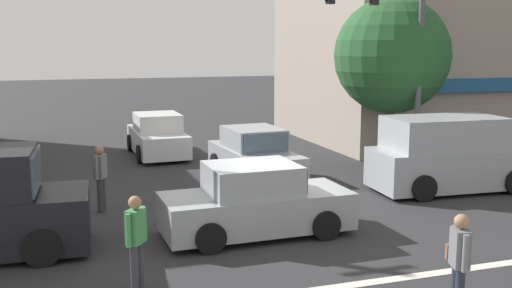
% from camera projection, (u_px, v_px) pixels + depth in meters
% --- Properties ---
extents(ground_plane, '(120.00, 120.00, 0.00)m').
position_uv_depth(ground_plane, '(266.00, 229.00, 13.55)').
color(ground_plane, '#2B2B2D').
extents(lane_marking_stripe, '(9.00, 0.24, 0.01)m').
position_uv_depth(lane_marking_stripe, '(334.00, 287.00, 10.28)').
color(lane_marking_stripe, silver).
rests_on(lane_marking_stripe, ground).
extents(building_right_corner, '(12.74, 9.05, 11.65)m').
position_uv_depth(building_right_corner, '(444.00, 5.00, 26.46)').
color(building_right_corner, gray).
rests_on(building_right_corner, ground).
extents(street_tree, '(3.88, 3.88, 5.68)m').
position_uv_depth(street_tree, '(392.00, 56.00, 19.95)').
color(street_tree, '#4C3823').
rests_on(street_tree, ground).
extents(utility_pole_far_right, '(1.40, 0.22, 7.04)m').
position_uv_depth(utility_pole_far_right, '(376.00, 56.00, 22.92)').
color(utility_pole_far_right, brown).
rests_on(utility_pole_far_right, ground).
extents(traffic_light_mast, '(4.89, 0.30, 6.20)m').
position_uv_depth(traffic_light_mast, '(393.00, 42.00, 18.03)').
color(traffic_light_mast, '#47474C').
rests_on(traffic_light_mast, ground).
extents(sedan_waiting_far, '(2.08, 4.20, 1.58)m').
position_uv_depth(sedan_waiting_far, '(255.00, 156.00, 18.42)').
color(sedan_waiting_far, '#999EA3').
rests_on(sedan_waiting_far, ground).
extents(van_parked_curbside, '(4.71, 2.26, 2.11)m').
position_uv_depth(van_parked_curbside, '(450.00, 156.00, 16.91)').
color(van_parked_curbside, '#999EA3').
rests_on(van_parked_curbside, ground).
extents(sedan_crossing_center, '(4.13, 1.94, 1.58)m').
position_uv_depth(sedan_crossing_center, '(255.00, 203.00, 13.02)').
color(sedan_crossing_center, '#999EA3').
rests_on(sedan_crossing_center, ground).
extents(sedan_approaching_near, '(1.91, 4.12, 1.58)m').
position_uv_depth(sedan_approaching_near, '(158.00, 137.00, 22.25)').
color(sedan_approaching_near, silver).
rests_on(sedan_approaching_near, ground).
extents(pedestrian_foreground_with_bag, '(0.46, 0.66, 1.67)m').
position_uv_depth(pedestrian_foreground_with_bag, '(459.00, 260.00, 8.92)').
color(pedestrian_foreground_with_bag, '#232838').
rests_on(pedestrian_foreground_with_bag, ground).
extents(pedestrian_mid_crossing, '(0.36, 0.52, 1.67)m').
position_uv_depth(pedestrian_mid_crossing, '(101.00, 174.00, 14.76)').
color(pedestrian_mid_crossing, '#333338').
rests_on(pedestrian_mid_crossing, ground).
extents(pedestrian_far_side, '(0.39, 0.48, 1.67)m').
position_uv_depth(pedestrian_far_side, '(136.00, 238.00, 9.95)').
color(pedestrian_far_side, '#333338').
rests_on(pedestrian_far_side, ground).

